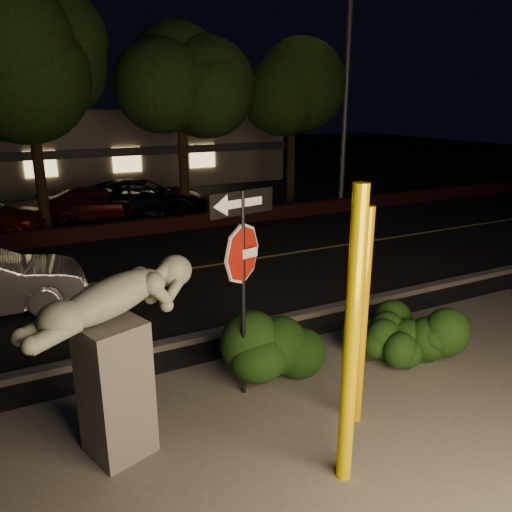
{
  "coord_description": "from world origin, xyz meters",
  "views": [
    {
      "loc": [
        -3.66,
        -5.31,
        4.39
      ],
      "look_at": [
        0.41,
        2.67,
        1.6
      ],
      "focal_mm": 35.0,
      "sensor_mm": 36.0,
      "label": 1
    }
  ],
  "objects_px": {
    "signpost": "(243,255)",
    "parked_car_dark": "(142,198)",
    "sculpture": "(114,345)",
    "streetlight": "(342,59)",
    "yellow_pole_left": "(351,344)",
    "parked_car_darkred": "(100,204)",
    "yellow_pole_right": "(362,320)"
  },
  "relations": [
    {
      "from": "signpost",
      "to": "parked_car_dark",
      "type": "height_order",
      "value": "signpost"
    },
    {
      "from": "signpost",
      "to": "parked_car_darkred",
      "type": "height_order",
      "value": "signpost"
    },
    {
      "from": "yellow_pole_left",
      "to": "parked_car_dark",
      "type": "xyz_separation_m",
      "value": [
        1.59,
        15.41,
        -1.07
      ]
    },
    {
      "from": "sculpture",
      "to": "parked_car_dark",
      "type": "height_order",
      "value": "sculpture"
    },
    {
      "from": "yellow_pole_right",
      "to": "sculpture",
      "type": "height_order",
      "value": "yellow_pole_right"
    },
    {
      "from": "yellow_pole_right",
      "to": "parked_car_darkred",
      "type": "bearing_deg",
      "value": 93.3
    },
    {
      "from": "signpost",
      "to": "sculpture",
      "type": "xyz_separation_m",
      "value": [
        -1.98,
        -0.48,
        -0.76
      ]
    },
    {
      "from": "streetlight",
      "to": "parked_car_darkred",
      "type": "xyz_separation_m",
      "value": [
        -9.17,
        2.51,
        -5.32
      ]
    },
    {
      "from": "yellow_pole_left",
      "to": "parked_car_darkred",
      "type": "xyz_separation_m",
      "value": [
        -0.0,
        15.47,
        -1.17
      ]
    },
    {
      "from": "parked_car_dark",
      "to": "parked_car_darkred",
      "type": "bearing_deg",
      "value": 106.72
    },
    {
      "from": "yellow_pole_left",
      "to": "yellow_pole_right",
      "type": "bearing_deg",
      "value": 45.44
    },
    {
      "from": "sculpture",
      "to": "streetlight",
      "type": "distance_m",
      "value": 16.64
    },
    {
      "from": "parked_car_darkred",
      "to": "parked_car_dark",
      "type": "height_order",
      "value": "parked_car_dark"
    },
    {
      "from": "yellow_pole_right",
      "to": "signpost",
      "type": "height_order",
      "value": "signpost"
    },
    {
      "from": "yellow_pole_left",
      "to": "yellow_pole_right",
      "type": "distance_m",
      "value": 1.22
    },
    {
      "from": "signpost",
      "to": "parked_car_darkred",
      "type": "relative_size",
      "value": 0.74
    },
    {
      "from": "yellow_pole_left",
      "to": "parked_car_darkred",
      "type": "height_order",
      "value": "yellow_pole_left"
    },
    {
      "from": "sculpture",
      "to": "streetlight",
      "type": "xyz_separation_m",
      "value": [
        11.44,
        11.25,
        4.42
      ]
    },
    {
      "from": "signpost",
      "to": "sculpture",
      "type": "height_order",
      "value": "signpost"
    },
    {
      "from": "sculpture",
      "to": "signpost",
      "type": "bearing_deg",
      "value": -4.93
    },
    {
      "from": "yellow_pole_right",
      "to": "sculpture",
      "type": "relative_size",
      "value": 1.27
    },
    {
      "from": "yellow_pole_right",
      "to": "streetlight",
      "type": "height_order",
      "value": "streetlight"
    },
    {
      "from": "yellow_pole_left",
      "to": "parked_car_dark",
      "type": "distance_m",
      "value": 15.53
    },
    {
      "from": "yellow_pole_left",
      "to": "parked_car_darkred",
      "type": "relative_size",
      "value": 0.83
    },
    {
      "from": "yellow_pole_left",
      "to": "sculpture",
      "type": "bearing_deg",
      "value": 142.89
    },
    {
      "from": "yellow_pole_left",
      "to": "sculpture",
      "type": "height_order",
      "value": "yellow_pole_left"
    },
    {
      "from": "signpost",
      "to": "parked_car_darkred",
      "type": "xyz_separation_m",
      "value": [
        0.28,
        13.27,
        -1.65
      ]
    },
    {
      "from": "parked_car_dark",
      "to": "signpost",
      "type": "bearing_deg",
      "value": -169.02
    },
    {
      "from": "yellow_pole_left",
      "to": "streetlight",
      "type": "bearing_deg",
      "value": 54.74
    },
    {
      "from": "yellow_pole_left",
      "to": "parked_car_dark",
      "type": "height_order",
      "value": "yellow_pole_left"
    },
    {
      "from": "streetlight",
      "to": "parked_car_darkred",
      "type": "relative_size",
      "value": 2.3
    },
    {
      "from": "signpost",
      "to": "sculpture",
      "type": "distance_m",
      "value": 2.18
    }
  ]
}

